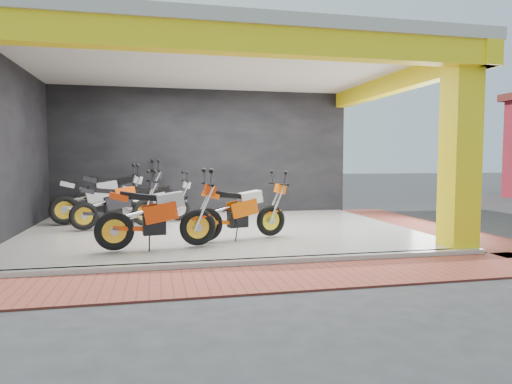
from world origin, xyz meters
TOP-DOWN VIEW (x-y plane):
  - ground at (0.00, 0.00)m, footprint 80.00×80.00m
  - showroom_floor at (0.00, 2.00)m, footprint 8.00×6.00m
  - showroom_ceiling at (0.00, 2.00)m, footprint 8.40×6.40m
  - back_wall at (0.00, 5.10)m, footprint 8.20×0.20m
  - left_wall at (-4.10, 2.00)m, footprint 0.20×6.20m
  - corner_column at (3.75, -0.75)m, footprint 0.50×0.50m
  - header_beam_front at (0.00, -1.00)m, footprint 8.40×0.30m
  - header_beam_right at (4.00, 2.00)m, footprint 0.30×6.40m
  - floor_kerb at (0.00, -1.02)m, footprint 8.00×0.20m
  - paver_front at (0.00, -1.80)m, footprint 9.00×1.40m
  - paver_right at (4.80, 2.00)m, footprint 1.40×7.00m
  - moto_hero at (0.83, 0.81)m, footprint 2.12×1.20m
  - moto_row_a at (-0.62, 0.13)m, footprint 2.17×0.99m
  - moto_row_b at (-0.78, 3.43)m, footprint 1.98×0.94m
  - moto_row_c at (-1.55, 2.71)m, footprint 2.10×1.27m
  - moto_row_d at (-1.50, 4.54)m, footprint 2.49×1.39m
  - moto_row_e at (-1.95, 3.58)m, footprint 2.30×1.22m

SIDE VIEW (x-z plane):
  - ground at x=0.00m, z-range 0.00..0.00m
  - paver_front at x=0.00m, z-range 0.00..0.03m
  - paver_right at x=4.80m, z-range 0.00..0.03m
  - showroom_floor at x=0.00m, z-range 0.00..0.10m
  - floor_kerb at x=0.00m, z-range 0.00..0.10m
  - moto_row_b at x=-0.78m, z-range 0.10..1.26m
  - moto_row_c at x=-1.55m, z-range 0.10..1.31m
  - moto_hero at x=0.83m, z-range 0.10..1.32m
  - moto_row_a at x=-0.62m, z-range 0.10..1.38m
  - moto_row_e at x=-1.95m, z-range 0.10..1.43m
  - moto_row_d at x=-1.50m, z-range 0.10..1.54m
  - back_wall at x=0.00m, z-range 0.00..3.50m
  - left_wall at x=-4.10m, z-range 0.00..3.50m
  - corner_column at x=3.75m, z-range 0.00..3.50m
  - header_beam_front at x=0.00m, z-range 3.10..3.50m
  - header_beam_right at x=4.00m, z-range 3.10..3.50m
  - showroom_ceiling at x=0.00m, z-range 3.50..3.70m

